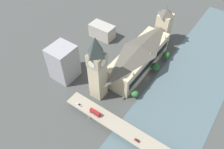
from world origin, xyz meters
name	(u,v)px	position (x,y,z in m)	size (l,w,h in m)	color
ground_plane	(147,78)	(0.00, 0.00, 0.00)	(600.00, 600.00, 0.00)	#424442
river_water	(183,95)	(-39.65, 0.00, 0.15)	(67.31, 360.00, 0.30)	#4C6066
parliament_hall	(139,57)	(16.16, -8.00, 14.67)	(26.78, 86.55, 29.51)	#C1B28E
clock_tower	(97,67)	(28.20, 45.46, 36.00)	(13.58, 13.58, 67.85)	#C1B28E
victoria_tower	(164,26)	(16.22, -62.86, 22.05)	(15.17, 15.17, 48.10)	#C1B28E
road_bridge	(151,147)	(-39.65, 66.45, 5.17)	(166.61, 13.63, 6.29)	gray
double_decker_bus_mid	(95,112)	(13.92, 68.87, 8.91)	(10.03, 2.65, 4.77)	red
car_northbound_mid	(137,140)	(-28.41, 69.15, 6.92)	(4.50, 1.90, 1.22)	maroon
car_northbound_tail	(79,105)	(31.25, 69.88, 7.02)	(4.76, 1.80, 1.50)	silver
city_block_west	(63,62)	(71.31, 45.81, 18.46)	(22.93, 23.76, 36.92)	#939399
city_block_center	(102,31)	(80.53, -29.25, 8.48)	(29.70, 16.67, 16.96)	#A39E93
tree_embankment_near	(166,55)	(-2.84, -36.46, 6.70)	(8.26, 8.26, 10.85)	brown
tree_embankment_mid	(155,67)	(-1.90, -12.60, 7.04)	(8.72, 8.72, 11.42)	brown
tree_embankment_far	(135,94)	(-2.54, 29.72, 6.40)	(7.07, 7.07, 9.96)	brown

